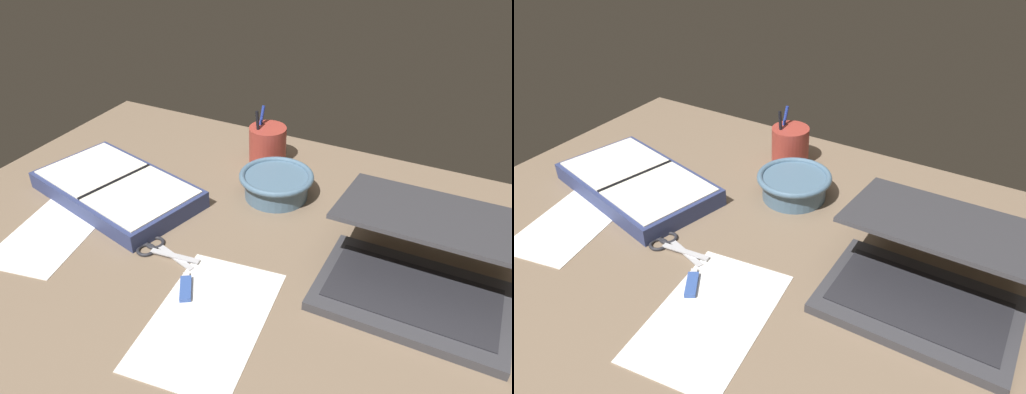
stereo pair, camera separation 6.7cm
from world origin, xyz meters
The scene contains 9 objects.
desk_top centered at (0.00, 0.00, 1.00)cm, with size 140.00×100.00×2.00cm, color #75604C.
laptop centered at (32.68, 3.50, 6.92)cm, with size 32.68×30.15×13.94cm.
bowl centered at (-2.43, 20.06, 5.33)cm, with size 17.01×17.01×5.95cm.
pen_cup centered at (-11.49, 34.28, 6.74)cm, with size 9.45×9.45×14.07cm.
planner centered at (-34.74, 3.33, 4.10)cm, with size 42.00×29.72×4.39cm.
scissors centered at (-15.17, -8.57, 2.34)cm, with size 13.44×6.54×0.80cm.
paper_sheet_front centered at (3.48, -19.53, 2.08)cm, with size 18.21×29.12×0.16cm, color white.
paper_sheet_beside_planner centered at (-38.15, -13.07, 2.08)cm, with size 15.67×27.08×0.16cm, color white.
usb_drive centered at (-3.81, -15.45, 2.50)cm, with size 5.13×6.97×1.00cm.
Camera 2 is at (42.77, -65.16, 64.75)cm, focal length 35.00 mm.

